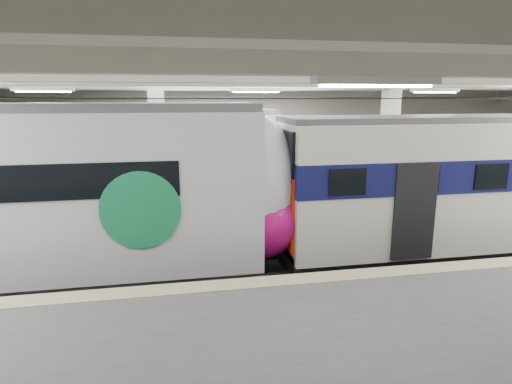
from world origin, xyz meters
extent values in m
cube|color=black|center=(0.00, 0.00, -0.05)|extent=(36.00, 24.00, 0.10)
cube|color=silver|center=(0.00, 0.00, 5.55)|extent=(36.00, 24.00, 0.20)
cube|color=beige|center=(0.00, 10.00, 2.75)|extent=(30.00, 0.10, 5.50)
cube|color=#C6B48C|center=(0.00, -3.25, 1.11)|extent=(30.00, 0.50, 0.02)
cube|color=beige|center=(-3.00, 3.00, 2.75)|extent=(0.50, 0.50, 5.50)
cube|color=beige|center=(5.00, 3.00, 2.75)|extent=(0.50, 0.50, 5.50)
cube|color=beige|center=(0.00, 0.00, 5.25)|extent=(30.00, 18.00, 0.50)
cube|color=#59544C|center=(0.00, 0.00, 0.08)|extent=(30.00, 1.52, 0.16)
cube|color=#59544C|center=(0.00, 5.50, 0.08)|extent=(30.00, 1.52, 0.16)
cylinder|color=black|center=(0.00, 0.00, 4.70)|extent=(30.00, 0.03, 0.03)
cylinder|color=black|center=(0.00, 5.50, 4.70)|extent=(30.00, 0.03, 0.03)
cube|color=white|center=(0.00, -2.00, 4.92)|extent=(26.00, 8.40, 0.12)
ellipsoid|color=white|center=(-0.43, 0.00, 2.45)|extent=(2.30, 2.84, 3.82)
ellipsoid|color=#CC1178|center=(-0.31, 0.00, 1.59)|extent=(2.44, 2.90, 2.34)
cylinder|color=#1A9257|center=(-3.29, -1.48, 2.26)|extent=(1.80, 0.06, 1.80)
cube|color=black|center=(-6.93, 0.00, 0.35)|extent=(13.00, 2.03, 0.70)
cube|color=white|center=(6.64, 0.00, 2.28)|extent=(12.49, 2.74, 3.56)
cube|color=#12154F|center=(6.64, 0.00, 2.70)|extent=(12.53, 2.80, 0.86)
cube|color=red|center=(0.36, 0.00, 1.78)|extent=(0.08, 2.33, 1.96)
cube|color=black|center=(0.36, 0.00, 3.27)|extent=(0.08, 2.19, 1.28)
cube|color=#4C4C51|center=(6.64, 0.00, 4.14)|extent=(12.49, 2.14, 0.16)
cube|color=black|center=(6.64, 0.00, 0.35)|extent=(12.49, 1.92, 0.70)
cube|color=white|center=(-5.23, 5.50, 2.30)|extent=(13.29, 2.89, 3.60)
cube|color=#1A9257|center=(-5.23, 5.50, 2.77)|extent=(13.34, 2.95, 0.76)
cube|color=#4C4C51|center=(-5.23, 5.50, 4.19)|extent=(13.29, 2.42, 0.16)
cube|color=black|center=(-5.23, 5.50, 0.30)|extent=(13.29, 2.61, 0.60)
camera|label=1|loc=(-2.47, -11.08, 4.76)|focal=30.00mm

